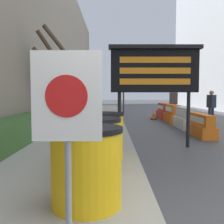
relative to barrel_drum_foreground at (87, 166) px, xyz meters
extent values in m
cube|color=#706656|center=(-3.12, 9.11, 4.38)|extent=(0.40, 50.40, 10.04)
cube|color=#335628|center=(-2.32, 3.39, -0.14)|extent=(0.90, 7.16, 0.66)
cylinder|color=#4C3D2D|center=(-2.17, 7.50, 0.87)|extent=(0.34, 0.34, 2.69)
cylinder|color=#4C3D2D|center=(-1.86, 6.94, 2.26)|extent=(1.25, 0.80, 1.88)
cylinder|color=#4C3D2D|center=(-2.35, 7.10, 2.16)|extent=(0.93, 0.52, 1.06)
cylinder|color=#4C3D2D|center=(-1.56, 6.90, 2.54)|extent=(1.21, 1.43, 1.55)
cylinder|color=#4C3D2D|center=(-2.58, 7.73, 1.86)|extent=(0.57, 0.95, 1.11)
cylinder|color=yellow|center=(0.00, 0.00, -0.03)|extent=(0.83, 0.83, 0.88)
cylinder|color=black|center=(0.00, 0.00, 0.44)|extent=(0.86, 0.86, 0.06)
cylinder|color=yellow|center=(0.02, 1.14, -0.03)|extent=(0.83, 0.83, 0.88)
cylinder|color=black|center=(0.02, 1.14, 0.44)|extent=(0.86, 0.86, 0.06)
cylinder|color=yellow|center=(0.11, 2.28, -0.03)|extent=(0.83, 0.83, 0.88)
cylinder|color=black|center=(0.11, 2.28, 0.44)|extent=(0.86, 0.86, 0.06)
cylinder|color=gray|center=(-0.09, -0.72, 0.18)|extent=(0.06, 0.06, 1.31)
cube|color=white|center=(-0.09, -0.74, 0.83)|extent=(0.62, 0.04, 0.79)
cylinder|color=red|center=(-0.09, -0.76, 0.83)|extent=(0.37, 0.01, 0.37)
cylinder|color=black|center=(0.51, 4.22, 0.13)|extent=(0.10, 0.10, 1.53)
cylinder|color=black|center=(2.43, 4.22, 0.13)|extent=(0.10, 0.10, 1.53)
cube|color=black|center=(1.47, 4.22, 1.48)|extent=(2.40, 0.24, 1.17)
cube|color=black|center=(1.47, 4.15, 2.11)|extent=(2.52, 0.34, 0.10)
cube|color=orange|center=(1.47, 4.09, 1.77)|extent=(1.92, 0.02, 0.16)
cube|color=orange|center=(1.47, 4.09, 1.48)|extent=(1.92, 0.02, 0.16)
cube|color=orange|center=(1.47, 4.09, 1.18)|extent=(1.92, 0.02, 0.16)
cube|color=orange|center=(3.44, 6.09, -0.44)|extent=(0.53, 1.80, 0.39)
cube|color=orange|center=(3.44, 6.09, -0.05)|extent=(0.32, 1.80, 0.39)
cube|color=white|center=(3.27, 6.09, -0.05)|extent=(0.02, 1.44, 0.20)
cube|color=silver|center=(3.44, 8.24, -0.41)|extent=(0.59, 1.78, 0.45)
cube|color=silver|center=(3.44, 8.24, 0.04)|extent=(0.36, 1.78, 0.45)
cube|color=white|center=(3.25, 8.24, 0.04)|extent=(0.02, 1.43, 0.23)
cube|color=orange|center=(3.44, 10.55, -0.41)|extent=(0.60, 1.81, 0.46)
cube|color=orange|center=(3.44, 10.55, 0.06)|extent=(0.36, 1.81, 0.46)
cube|color=white|center=(3.25, 10.55, 0.06)|extent=(0.02, 1.45, 0.23)
cube|color=red|center=(3.44, 12.68, -0.41)|extent=(0.64, 1.95, 0.46)
cube|color=red|center=(3.44, 12.68, 0.05)|extent=(0.38, 1.95, 0.46)
cube|color=white|center=(3.23, 12.68, 0.05)|extent=(0.02, 1.56, 0.23)
cube|color=black|center=(4.32, 7.38, -0.62)|extent=(0.36, 0.36, 0.04)
cone|color=orange|center=(4.32, 7.38, -0.30)|extent=(0.29, 0.29, 0.60)
cylinder|color=white|center=(4.32, 7.38, -0.27)|extent=(0.16, 0.16, 0.08)
cube|color=black|center=(2.72, 12.13, -0.62)|extent=(0.32, 0.32, 0.04)
cone|color=orange|center=(2.72, 12.13, -0.33)|extent=(0.26, 0.26, 0.54)
cylinder|color=white|center=(2.72, 12.13, -0.30)|extent=(0.15, 0.15, 0.08)
cylinder|color=#2D2D30|center=(1.19, 17.10, 1.15)|extent=(0.12, 0.12, 3.57)
cube|color=black|center=(1.19, 16.94, 2.51)|extent=(0.28, 0.28, 0.84)
sphere|color=#360605|center=(1.19, 16.79, 2.79)|extent=(0.15, 0.15, 0.15)
sphere|color=gold|center=(1.19, 16.79, 2.51)|extent=(0.15, 0.15, 0.15)
sphere|color=black|center=(1.19, 16.79, 2.23)|extent=(0.15, 0.15, 0.15)
cylinder|color=#23283D|center=(5.18, 9.99, -0.24)|extent=(0.13, 0.13, 0.80)
cylinder|color=#23283D|center=(5.33, 9.99, -0.24)|extent=(0.13, 0.13, 0.80)
cube|color=#232838|center=(5.25, 9.99, 0.48)|extent=(0.36, 0.48, 0.64)
sphere|color=tan|center=(5.25, 9.99, 0.91)|extent=(0.22, 0.22, 0.22)
cylinder|color=#23283D|center=(3.87, 12.50, -0.20)|extent=(0.14, 0.14, 0.87)
cylinder|color=#23283D|center=(4.03, 12.50, -0.20)|extent=(0.14, 0.14, 0.87)
cube|color=#47423D|center=(3.95, 12.50, 0.58)|extent=(0.52, 0.37, 0.69)
sphere|color=tan|center=(3.95, 12.50, 1.05)|extent=(0.24, 0.24, 0.24)
camera|label=1|loc=(0.30, -3.04, 0.85)|focal=42.00mm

